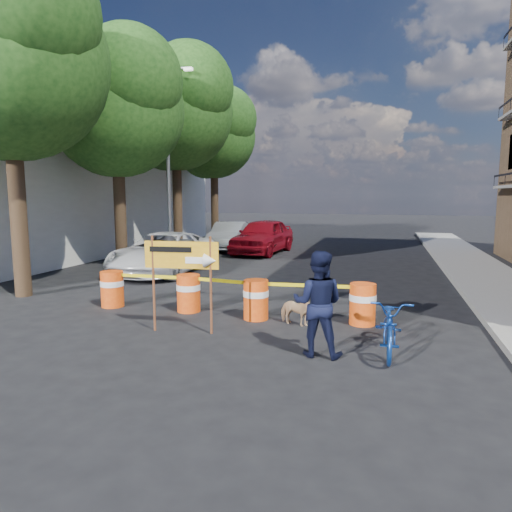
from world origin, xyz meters
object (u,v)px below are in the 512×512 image
Objects in this scene: pedestrian at (318,304)px; barrel_far_left at (112,288)px; barrel_mid_left at (189,292)px; barrel_far_right at (363,303)px; barrel_mid_right at (256,299)px; suv_white at (164,253)px; sedan_red at (263,236)px; detour_sign at (191,262)px; sedan_silver at (230,236)px; dog at (295,311)px; bicycle at (391,299)px.

barrel_far_left is at bearing -19.66° from pedestrian.
barrel_mid_left is 1.00× the size of barrel_far_right.
barrel_far_left is 5.91m from pedestrian.
suv_white is at bearing 133.70° from barrel_mid_right.
suv_white is 6.70m from sedan_red.
sedan_silver is at bearing 100.21° from detour_sign.
barrel_far_left is 3.37m from detour_sign.
barrel_far_left and barrel_mid_left have the same top height.
dog is at bearing -65.59° from pedestrian.
sedan_silver reaches higher than barrel_mid_left.
barrel_mid_left is 0.21× the size of sedan_silver.
barrel_mid_left is 0.17× the size of suv_white.
barrel_far_right is 0.46× the size of bicycle.
suv_white is at bearing -102.22° from sedan_red.
barrel_mid_right is at bearing -7.22° from barrel_mid_left.
dog is at bearing -4.78° from barrel_far_left.
barrel_mid_left and barrel_far_right have the same top height.
sedan_red is at bearing 35.00° from dog.
barrel_mid_left is at bearing 97.01° from dog.
barrel_mid_right is 7.12m from suv_white.
barrel_mid_left is 2.03m from detour_sign.
sedan_silver is at bearing 111.59° from barrel_mid_right.
sedan_red is at bearing 85.50° from barrel_far_left.
barrel_far_left is 1.00× the size of barrel_far_right.
barrel_mid_right is at bearing -46.94° from suv_white.
detour_sign reaches higher than bicycle.
bicycle reaches higher than pedestrian.
barrel_far_right is at bearing -0.03° from barrel_mid_left.
detour_sign is at bearing -63.41° from barrel_mid_left.
barrel_mid_right is (3.81, -0.15, 0.00)m from barrel_far_left.
pedestrian is 1.32m from bicycle.
barrel_far_right reaches higher than dog.
dog is (2.70, -0.47, -0.15)m from barrel_mid_left.
pedestrian reaches higher than suv_white.
pedestrian is (3.43, -2.20, 0.46)m from barrel_mid_left.
pedestrian is (2.64, -0.62, -0.53)m from detour_sign.
detour_sign reaches higher than sedan_silver.
bicycle is 2.57× the size of dog.
barrel_far_right is 8.78m from suv_white.
sedan_red is at bearing 71.99° from suv_white.
bicycle is at bearing -60.81° from sedan_red.
barrel_far_left is 6.16m from barrel_far_right.
barrel_mid_left is at bearing -81.05° from sedan_silver.
barrel_mid_right is 0.99m from dog.
sedan_silver is (-7.82, 13.92, -0.28)m from bicycle.
sedan_red is (-1.16, 11.32, 0.37)m from barrel_mid_left.
suv_white reaches higher than sedan_silver.
barrel_far_left is 0.46× the size of bicycle.
sedan_silver is (-6.60, 14.40, -0.22)m from pedestrian.
barrel_far_left is at bearing -178.03° from barrel_mid_left.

